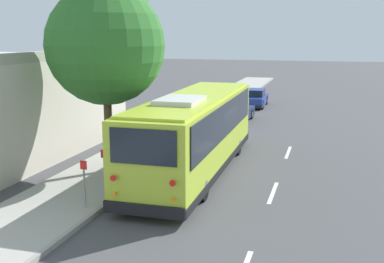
{
  "coord_description": "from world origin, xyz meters",
  "views": [
    {
      "loc": [
        -18.52,
        -4.71,
        5.5
      ],
      "look_at": [
        1.04,
        0.94,
        1.3
      ],
      "focal_mm": 45.0,
      "sensor_mm": 36.0,
      "label": 1
    }
  ],
  "objects": [
    {
      "name": "sign_post_far",
      "position": [
        -4.36,
        2.45,
        0.93
      ],
      "size": [
        0.06,
        0.22,
        1.51
      ],
      "color": "gray",
      "rests_on": "sidewalk_slab"
    },
    {
      "name": "curb_strip",
      "position": [
        0.0,
        1.99,
        0.07
      ],
      "size": [
        80.0,
        0.14,
        0.15
      ],
      "primitive_type": "cube",
      "color": "gray",
      "rests_on": "ground"
    },
    {
      "name": "sidewalk_slab",
      "position": [
        0.0,
        3.65,
        0.07
      ],
      "size": [
        80.0,
        3.17,
        0.15
      ],
      "primitive_type": "cube",
      "color": "#A3A099",
      "rests_on": "ground"
    },
    {
      "name": "fire_hydrant",
      "position": [
        7.87,
        2.44,
        0.55
      ],
      "size": [
        0.22,
        0.22,
        0.81
      ],
      "color": "red",
      "rests_on": "sidewalk_slab"
    },
    {
      "name": "sign_post_near",
      "position": [
        -5.75,
        2.45,
        0.92
      ],
      "size": [
        0.06,
        0.22,
        1.5
      ],
      "color": "gray",
      "rests_on": "sidewalk_slab"
    },
    {
      "name": "shuttle_bus",
      "position": [
        -0.66,
        0.34,
        1.74
      ],
      "size": [
        11.36,
        2.84,
        3.26
      ],
      "rotation": [
        0.0,
        0.0,
        0.01
      ],
      "color": "#ADC633",
      "rests_on": "ground"
    },
    {
      "name": "lane_stripe_ahead",
      "position": [
        3.69,
        -2.99,
        0.0
      ],
      "size": [
        2.4,
        0.14,
        0.01
      ],
      "primitive_type": "cube",
      "color": "silver",
      "rests_on": "ground"
    },
    {
      "name": "ground_plane",
      "position": [
        0.0,
        0.0,
        0.0
      ],
      "size": [
        160.0,
        160.0,
        0.0
      ],
      "primitive_type": "plane",
      "color": "#474749"
    },
    {
      "name": "parked_sedan_blue",
      "position": [
        17.52,
        0.76,
        0.61
      ],
      "size": [
        4.15,
        1.75,
        1.32
      ],
      "rotation": [
        0.0,
        0.0,
        0.02
      ],
      "color": "navy",
      "rests_on": "ground"
    },
    {
      "name": "lane_stripe_mid",
      "position": [
        -2.31,
        -2.99,
        0.0
      ],
      "size": [
        2.4,
        0.14,
        0.01
      ],
      "primitive_type": "cube",
      "color": "silver",
      "rests_on": "ground"
    },
    {
      "name": "street_tree",
      "position": [
        -1.73,
        3.48,
        5.34
      ],
      "size": [
        4.49,
        4.49,
        7.8
      ],
      "color": "brown",
      "rests_on": "sidewalk_slab"
    },
    {
      "name": "parked_sedan_navy",
      "position": [
        10.72,
        0.98,
        0.59
      ],
      "size": [
        4.51,
        1.94,
        1.28
      ],
      "rotation": [
        0.0,
        0.0,
        -0.05
      ],
      "color": "#19234C",
      "rests_on": "ground"
    }
  ]
}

